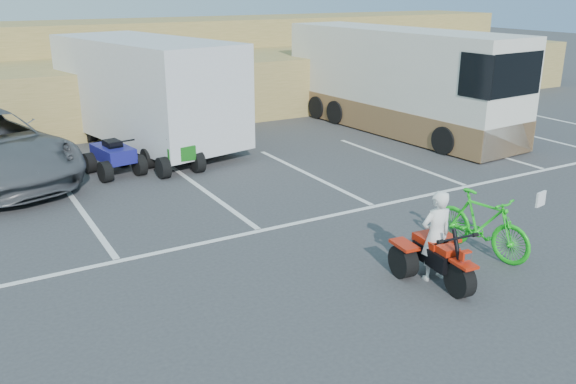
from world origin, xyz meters
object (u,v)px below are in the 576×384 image
red_trike_atv (438,282)px  quad_atv_green (173,170)px  cargo_trailer (146,89)px  green_dirt_bike (482,224)px  rv_motorhome (397,87)px  quad_atv_blue (115,174)px  rider (436,236)px

red_trike_atv → quad_atv_green: quad_atv_green is taller
red_trike_atv → cargo_trailer: bearing=102.6°
green_dirt_bike → cargo_trailer: cargo_trailer is taller
rv_motorhome → quad_atv_green: rv_motorhome is taller
green_dirt_bike → quad_atv_green: size_ratio=1.23×
cargo_trailer → quad_atv_blue: (-1.63, -2.32, -1.63)m
green_dirt_bike → quad_atv_green: (-2.86, 7.44, -0.55)m
red_trike_atv → green_dirt_bike: 1.54m
green_dirt_bike → quad_atv_green: 7.99m
rider → quad_atv_green: (-1.52, 7.76, -0.73)m
quad_atv_blue → quad_atv_green: (1.35, -0.41, 0.00)m
red_trike_atv → green_dirt_bike: green_dirt_bike is taller
green_dirt_bike → rider: bearing=-177.3°
cargo_trailer → red_trike_atv: bearing=-95.8°
rider → rv_motorhome: rv_motorhome is taller
cargo_trailer → quad_atv_blue: 3.27m
rider → rv_motorhome: 10.67m
green_dirt_bike → quad_atv_blue: 8.93m
rv_motorhome → quad_atv_green: 7.96m
red_trike_atv → rider: size_ratio=0.97×
rv_motorhome → quad_atv_green: bearing=-178.2°
green_dirt_bike → quad_atv_blue: bearing=107.8°
rider → quad_atv_blue: (-2.87, 8.16, -0.73)m
rider → green_dirt_bike: bearing=-160.9°
green_dirt_bike → rv_motorhome: 9.69m
rider → quad_atv_blue: size_ratio=1.01×
green_dirt_bike → quad_atv_green: green_dirt_bike is taller
rider → cargo_trailer: cargo_trailer is taller
cargo_trailer → quad_atv_green: 3.19m
rider → cargo_trailer: 10.59m
quad_atv_green → green_dirt_bike: bearing=-72.5°
quad_atv_green → red_trike_atv: bearing=-82.7°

